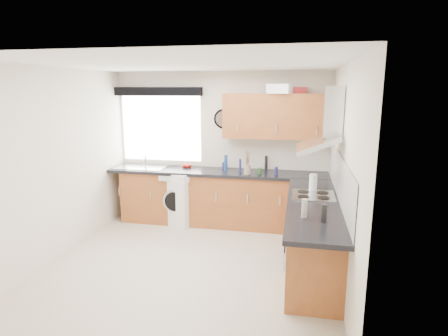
% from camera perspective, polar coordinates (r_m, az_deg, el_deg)
% --- Properties ---
extents(ground_plane, '(3.60, 3.60, 0.00)m').
position_cam_1_polar(ground_plane, '(5.03, -4.87, -14.24)').
color(ground_plane, beige).
extents(ceiling, '(3.60, 3.60, 0.02)m').
position_cam_1_polar(ceiling, '(4.53, -5.45, 15.48)').
color(ceiling, white).
rests_on(ceiling, wall_back).
extents(wall_back, '(3.60, 0.02, 2.50)m').
position_cam_1_polar(wall_back, '(6.34, -0.51, 3.16)').
color(wall_back, silver).
rests_on(wall_back, ground_plane).
extents(wall_front, '(3.60, 0.02, 2.50)m').
position_cam_1_polar(wall_front, '(3.00, -15.04, -7.24)').
color(wall_front, silver).
rests_on(wall_front, ground_plane).
extents(wall_left, '(0.02, 3.60, 2.50)m').
position_cam_1_polar(wall_left, '(5.41, -23.74, 0.63)').
color(wall_left, silver).
rests_on(wall_left, ground_plane).
extents(wall_right, '(0.02, 3.60, 2.50)m').
position_cam_1_polar(wall_right, '(4.46, 17.62, -1.14)').
color(wall_right, silver).
rests_on(wall_right, ground_plane).
extents(window, '(1.40, 0.02, 1.10)m').
position_cam_1_polar(window, '(6.59, -9.55, 5.96)').
color(window, white).
rests_on(window, wall_back).
extents(window_blind, '(1.50, 0.18, 0.14)m').
position_cam_1_polar(window_blind, '(6.47, -10.03, 11.43)').
color(window_blind, black).
rests_on(window_blind, wall_back).
extents(splashback, '(0.01, 3.00, 0.54)m').
position_cam_1_polar(splashback, '(4.77, 17.08, -1.15)').
color(splashback, white).
rests_on(splashback, wall_right).
extents(base_cab_back, '(3.00, 0.58, 0.86)m').
position_cam_1_polar(base_cab_back, '(6.26, -1.94, -4.65)').
color(base_cab_back, brown).
rests_on(base_cab_back, ground_plane).
extents(base_cab_corner, '(0.60, 0.60, 0.86)m').
position_cam_1_polar(base_cab_corner, '(6.10, 12.89, -5.42)').
color(base_cab_corner, brown).
rests_on(base_cab_corner, ground_plane).
extents(base_cab_right, '(0.58, 2.10, 0.86)m').
position_cam_1_polar(base_cab_right, '(4.82, 13.34, -10.13)').
color(base_cab_right, brown).
rests_on(base_cab_right, ground_plane).
extents(worktop_back, '(3.60, 0.62, 0.05)m').
position_cam_1_polar(worktop_back, '(6.12, -1.08, -0.65)').
color(worktop_back, black).
rests_on(worktop_back, base_cab_back).
extents(worktop_right, '(0.62, 2.42, 0.05)m').
position_cam_1_polar(worktop_right, '(4.53, 13.54, -5.49)').
color(worktop_right, black).
rests_on(worktop_right, base_cab_right).
extents(sink, '(0.84, 0.46, 0.10)m').
position_cam_1_polar(sink, '(6.52, -12.58, 0.43)').
color(sink, '#BABEC3').
rests_on(sink, worktop_back).
extents(oven, '(0.56, 0.58, 0.85)m').
position_cam_1_polar(oven, '(4.96, 13.17, -9.54)').
color(oven, black).
rests_on(oven, ground_plane).
extents(hob_plate, '(0.52, 0.52, 0.01)m').
position_cam_1_polar(hob_plate, '(4.81, 13.45, -4.07)').
color(hob_plate, '#BABEC3').
rests_on(hob_plate, worktop_right).
extents(extractor_hood, '(0.52, 0.78, 0.66)m').
position_cam_1_polar(extractor_hood, '(4.66, 15.19, 6.03)').
color(extractor_hood, '#BABEC3').
rests_on(extractor_hood, wall_right).
extents(upper_cabinets, '(1.70, 0.35, 0.70)m').
position_cam_1_polar(upper_cabinets, '(5.98, 8.16, 7.82)').
color(upper_cabinets, brown).
rests_on(upper_cabinets, wall_back).
extents(washing_machine, '(0.75, 0.74, 0.88)m').
position_cam_1_polar(washing_machine, '(6.38, -6.71, -4.33)').
color(washing_machine, white).
rests_on(washing_machine, ground_plane).
extents(wall_clock, '(0.33, 0.04, 0.33)m').
position_cam_1_polar(wall_clock, '(6.25, -0.10, 7.49)').
color(wall_clock, black).
rests_on(wall_clock, wall_back).
extents(casserole, '(0.40, 0.33, 0.14)m').
position_cam_1_polar(casserole, '(5.86, 8.49, 11.86)').
color(casserole, white).
rests_on(casserole, upper_cabinets).
extents(storage_box, '(0.24, 0.21, 0.10)m').
position_cam_1_polar(storage_box, '(6.05, 11.36, 11.54)').
color(storage_box, '#B3292B').
rests_on(storage_box, upper_cabinets).
extents(utensil_pot, '(0.13, 0.13, 0.15)m').
position_cam_1_polar(utensil_pot, '(5.86, 3.59, -0.22)').
color(utensil_pot, gray).
rests_on(utensil_pot, worktop_back).
extents(kitchen_roll, '(0.11, 0.11, 0.22)m').
position_cam_1_polar(kitchen_roll, '(5.03, 13.42, -2.16)').
color(kitchen_roll, white).
rests_on(kitchen_roll, worktop_right).
extents(tomato_cluster, '(0.15, 0.15, 0.06)m').
position_cam_1_polar(tomato_cluster, '(6.39, -5.65, 0.36)').
color(tomato_cluster, '#A9180D').
rests_on(tomato_cluster, worktop_back).
extents(jar_0, '(0.05, 0.05, 0.24)m').
position_cam_1_polar(jar_0, '(6.15, 6.44, 0.75)').
color(jar_0, black).
rests_on(jar_0, worktop_back).
extents(jar_1, '(0.07, 0.07, 0.09)m').
position_cam_1_polar(jar_1, '(5.90, 5.41, -0.45)').
color(jar_1, '#23511D').
rests_on(jar_1, worktop_back).
extents(jar_2, '(0.06, 0.06, 0.11)m').
position_cam_1_polar(jar_2, '(6.22, -0.03, 0.35)').
color(jar_2, navy).
rests_on(jar_2, worktop_back).
extents(jar_3, '(0.05, 0.05, 0.13)m').
position_cam_1_polar(jar_3, '(5.84, 7.97, -0.44)').
color(jar_3, '#201750').
rests_on(jar_3, worktop_back).
extents(jar_4, '(0.06, 0.06, 0.25)m').
position_cam_1_polar(jar_4, '(6.12, 0.28, 0.81)').
color(jar_4, navy).
rests_on(jar_4, worktop_back).
extents(jar_5, '(0.04, 0.04, 0.21)m').
position_cam_1_polar(jar_5, '(6.01, 2.48, 0.38)').
color(jar_5, navy).
rests_on(jar_5, worktop_back).
extents(bottle_0, '(0.06, 0.06, 0.18)m').
position_cam_1_polar(bottle_0, '(3.89, 14.99, -6.68)').
color(bottle_0, black).
rests_on(bottle_0, worktop_right).
extents(bottle_1, '(0.06, 0.06, 0.20)m').
position_cam_1_polar(bottle_1, '(3.97, 12.15, -6.03)').
color(bottle_1, '#ACA393').
rests_on(bottle_1, worktop_right).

